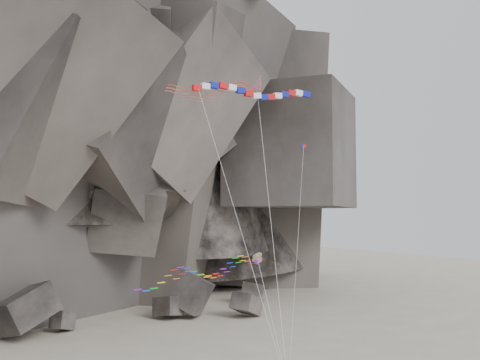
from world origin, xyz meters
TOP-DOWN VIEW (x-y plane):
  - headland at (0.00, 70.00)m, footprint 110.00×70.00m
  - boulder_field at (-3.75, 36.05)m, footprint 56.27×14.28m
  - delta_kite at (-3.42, 5.12)m, footprint 10.67×9.42m
  - banner_kite at (0.60, 3.41)m, footprint 12.37×8.97m
  - parafoil_kite at (-6.99, 2.03)m, footprint 15.28×7.15m
  - pennant_kite at (4.21, 0.94)m, footprint 8.33×6.34m

SIDE VIEW (x-z plane):
  - boulder_field at x=-3.75m, z-range -2.05..6.47m
  - parafoil_kite at x=-6.99m, z-range 5.96..16.70m
  - pennant_kite at x=4.21m, z-range 6.74..28.06m
  - banner_kite at x=0.60m, z-range 14.36..41.09m
  - delta_kite at x=-3.42m, z-range 13.70..41.87m
  - headland at x=0.00m, z-range 0.00..84.00m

